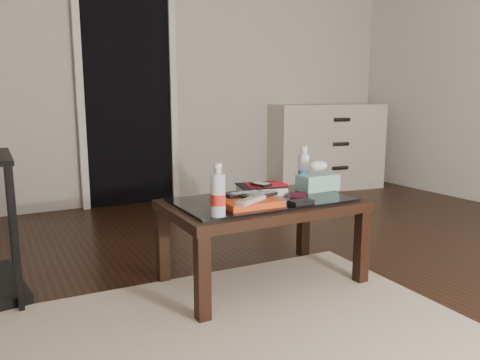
# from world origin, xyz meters

# --- Properties ---
(ground) EXTENTS (5.00, 5.00, 0.00)m
(ground) POSITION_xyz_m (0.00, 0.00, 0.00)
(ground) COLOR black
(ground) RESTS_ON ground
(doorway) EXTENTS (0.90, 0.08, 2.07)m
(doorway) POSITION_xyz_m (-0.40, 2.47, 1.02)
(doorway) COLOR black
(doorway) RESTS_ON ground
(coffee_table) EXTENTS (1.00, 0.60, 0.46)m
(coffee_table) POSITION_xyz_m (-0.31, 0.28, 0.40)
(coffee_table) COLOR black
(coffee_table) RESTS_ON ground
(rug) EXTENTS (2.05, 1.57, 0.01)m
(rug) POSITION_xyz_m (-0.71, -0.23, 0.01)
(rug) COLOR tan
(rug) RESTS_ON ground
(dresser) EXTENTS (1.26, 0.69, 0.90)m
(dresser) POSITION_xyz_m (1.66, 2.23, 0.45)
(dresser) COLOR beige
(dresser) RESTS_ON ground
(magazines) EXTENTS (0.29, 0.22, 0.03)m
(magazines) POSITION_xyz_m (-0.44, 0.18, 0.48)
(magazines) COLOR #CC3E13
(magazines) RESTS_ON coffee_table
(remote_silver) EXTENTS (0.20, 0.14, 0.02)m
(remote_silver) POSITION_xyz_m (-0.46, 0.13, 0.50)
(remote_silver) COLOR #B0AFB4
(remote_silver) RESTS_ON magazines
(remote_black_front) EXTENTS (0.21, 0.08, 0.02)m
(remote_black_front) POSITION_xyz_m (-0.37, 0.20, 0.50)
(remote_black_front) COLOR black
(remote_black_front) RESTS_ON magazines
(remote_black_back) EXTENTS (0.20, 0.05, 0.02)m
(remote_black_back) POSITION_xyz_m (-0.42, 0.26, 0.50)
(remote_black_back) COLOR black
(remote_black_back) RESTS_ON magazines
(textbook) EXTENTS (0.29, 0.25, 0.05)m
(textbook) POSITION_xyz_m (-0.24, 0.40, 0.48)
(textbook) COLOR black
(textbook) RESTS_ON coffee_table
(dvd_mailers) EXTENTS (0.22, 0.18, 0.01)m
(dvd_mailers) POSITION_xyz_m (-0.23, 0.39, 0.51)
(dvd_mailers) COLOR #B60C19
(dvd_mailers) RESTS_ON textbook
(ipod) EXTENTS (0.09, 0.12, 0.02)m
(ipod) POSITION_xyz_m (-0.27, 0.36, 0.52)
(ipod) COLOR black
(ipod) RESTS_ON dvd_mailers
(flip_phone) EXTENTS (0.10, 0.09, 0.02)m
(flip_phone) POSITION_xyz_m (-0.11, 0.23, 0.47)
(flip_phone) COLOR black
(flip_phone) RESTS_ON coffee_table
(wallet) EXTENTS (0.12, 0.08, 0.02)m
(wallet) POSITION_xyz_m (-0.20, 0.08, 0.47)
(wallet) COLOR black
(wallet) RESTS_ON coffee_table
(water_bottle_left) EXTENTS (0.07, 0.07, 0.24)m
(water_bottle_left) POSITION_xyz_m (-0.67, 0.07, 0.58)
(water_bottle_left) COLOR #B7BDC3
(water_bottle_left) RESTS_ON coffee_table
(water_bottle_right) EXTENTS (0.07, 0.07, 0.24)m
(water_bottle_right) POSITION_xyz_m (0.08, 0.44, 0.58)
(water_bottle_right) COLOR white
(water_bottle_right) RESTS_ON coffee_table
(tissue_box) EXTENTS (0.23, 0.13, 0.09)m
(tissue_box) POSITION_xyz_m (0.09, 0.32, 0.51)
(tissue_box) COLOR #238279
(tissue_box) RESTS_ON coffee_table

